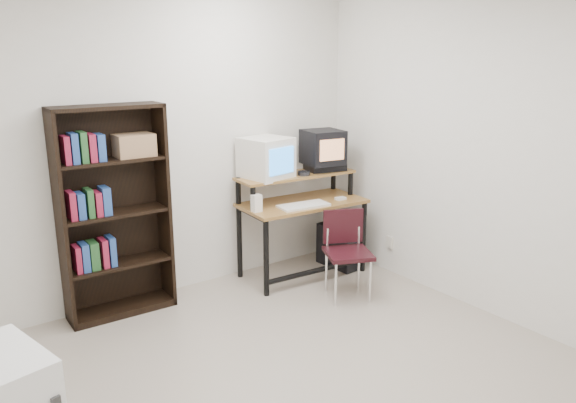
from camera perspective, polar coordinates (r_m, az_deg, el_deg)
floor at (r=3.78m, az=1.14°, el=-19.22°), size 4.00×4.00×0.01m
back_wall at (r=4.93m, az=-13.02°, el=5.09°), size 4.00×0.01×2.60m
right_wall at (r=4.69m, az=21.13°, el=3.95°), size 0.01×4.00×2.60m
computer_desk at (r=5.37m, az=1.36°, el=-0.46°), size 1.22×0.67×0.98m
crt_monitor at (r=5.22m, az=-2.23°, el=4.43°), size 0.46×0.47×0.38m
vcr at (r=5.55m, az=3.77°, el=3.49°), size 0.41×0.34×0.08m
crt_tv at (r=5.48m, az=3.56°, el=5.53°), size 0.40×0.40×0.33m
cd_spindle at (r=5.31m, az=1.64°, el=2.82°), size 0.14×0.14×0.05m
keyboard at (r=5.16m, az=1.60°, el=-0.49°), size 0.49×0.27×0.03m
mousepad at (r=5.43m, az=5.17°, el=0.08°), size 0.22×0.18×0.01m
mouse at (r=5.42m, az=5.36°, el=0.27°), size 0.10×0.07×0.03m
desk_speaker at (r=4.99m, az=-3.22°, el=-0.26°), size 0.08×0.08×0.17m
pc_tower at (r=5.71m, az=5.15°, el=-4.55°), size 0.23×0.46×0.42m
school_chair at (r=4.99m, az=5.94°, el=-4.42°), size 0.51×0.51×0.76m
bookshelf at (r=4.73m, az=-17.34°, el=-0.79°), size 0.87×0.31×1.72m
wall_outlet at (r=5.62m, az=10.27°, el=-4.09°), size 0.02×0.08×0.12m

